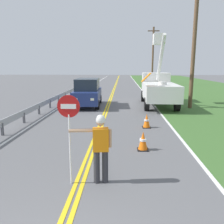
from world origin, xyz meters
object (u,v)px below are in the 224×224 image
at_px(stop_sign_paddle, 69,120).
at_px(traffic_cone_lead, 143,141).
at_px(oncoming_suv_nearest, 88,92).
at_px(utility_pole_mid, 153,55).
at_px(utility_bucket_truck, 158,87).
at_px(traffic_cone_mid, 147,121).
at_px(flagger_worker, 100,145).
at_px(utility_pole_near, 194,43).

xyz_separation_m(stop_sign_paddle, traffic_cone_lead, (2.09, 2.56, -1.37)).
relative_size(oncoming_suv_nearest, utility_pole_mid, 0.52).
bearing_deg(utility_bucket_truck, traffic_cone_mid, -102.58).
distance_m(flagger_worker, utility_pole_mid, 32.61).
relative_size(flagger_worker, traffic_cone_mid, 2.61).
relative_size(utility_pole_near, traffic_cone_lead, 12.61).
height_order(flagger_worker, utility_bucket_truck, utility_bucket_truck).
bearing_deg(utility_pole_mid, utility_pole_near, -89.36).
bearing_deg(traffic_cone_mid, utility_pole_mid, 82.37).
bearing_deg(traffic_cone_mid, oncoming_suv_nearest, 122.13).
relative_size(utility_pole_mid, traffic_cone_lead, 12.82).
height_order(stop_sign_paddle, traffic_cone_mid, stop_sign_paddle).
distance_m(oncoming_suv_nearest, utility_pole_near, 8.41).
height_order(utility_bucket_truck, utility_pole_near, utility_pole_near).
height_order(utility_pole_mid, traffic_cone_mid, utility_pole_mid).
bearing_deg(flagger_worker, stop_sign_paddle, -173.15).
bearing_deg(flagger_worker, utility_bucket_truck, 75.16).
height_order(stop_sign_paddle, utility_bucket_truck, utility_bucket_truck).
distance_m(oncoming_suv_nearest, traffic_cone_lead, 9.91).
xyz_separation_m(utility_bucket_truck, utility_pole_near, (2.20, -1.27, 3.18)).
xyz_separation_m(oncoming_suv_nearest, utility_pole_mid, (7.39, 20.23, 3.61)).
xyz_separation_m(flagger_worker, traffic_cone_lead, (1.32, 2.46, -0.71)).
bearing_deg(stop_sign_paddle, traffic_cone_mid, 65.96).
relative_size(utility_bucket_truck, utility_pole_mid, 0.77).
relative_size(flagger_worker, oncoming_suv_nearest, 0.39).
height_order(utility_pole_mid, traffic_cone_lead, utility_pole_mid).
xyz_separation_m(utility_pole_near, traffic_cone_mid, (-3.76, -5.75, -4.26)).
bearing_deg(stop_sign_paddle, flagger_worker, 6.85).
bearing_deg(utility_pole_near, traffic_cone_lead, -115.37).
bearing_deg(flagger_worker, oncoming_suv_nearest, 100.04).
bearing_deg(utility_pole_near, stop_sign_paddle, -118.84).
xyz_separation_m(stop_sign_paddle, utility_pole_mid, (6.07, 32.07, 2.96)).
bearing_deg(utility_bucket_truck, utility_pole_mid, 84.21).
xyz_separation_m(utility_pole_near, utility_pole_mid, (-0.23, 20.62, 0.07)).
bearing_deg(utility_pole_mid, stop_sign_paddle, -100.72).
xyz_separation_m(traffic_cone_lead, traffic_cone_mid, (0.45, 3.14, 0.00)).
height_order(stop_sign_paddle, utility_pole_mid, utility_pole_mid).
distance_m(utility_pole_mid, traffic_cone_mid, 26.96).
bearing_deg(utility_pole_mid, traffic_cone_mid, -97.63).
relative_size(oncoming_suv_nearest, traffic_cone_mid, 6.67).
bearing_deg(oncoming_suv_nearest, utility_pole_near, -2.93).
distance_m(utility_pole_near, utility_pole_mid, 20.62).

